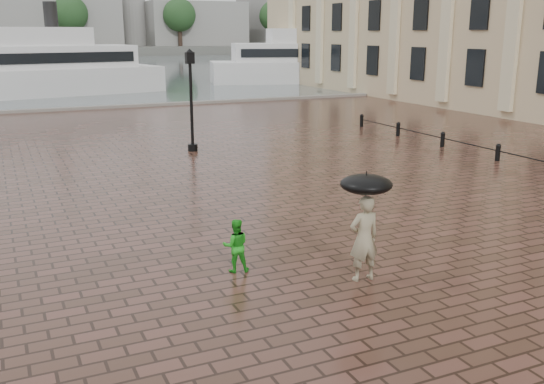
{
  "coord_description": "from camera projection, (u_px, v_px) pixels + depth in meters",
  "views": [
    {
      "loc": [
        -5.03,
        -12.3,
        5.21
      ],
      "look_at": [
        0.99,
        0.88,
        1.4
      ],
      "focal_mm": 40.0,
      "sensor_mm": 36.0,
      "label": 1
    }
  ],
  "objects": [
    {
      "name": "umbrella",
      "position": [
        366.0,
        184.0,
        12.67
      ],
      "size": [
        1.1,
        1.1,
        1.2
      ],
      "color": "black",
      "rests_on": "ground"
    },
    {
      "name": "bollard_row",
      "position": [
        498.0,
        151.0,
        25.41
      ],
      "size": [
        0.22,
        21.22,
        0.73
      ],
      "color": "black",
      "rests_on": "ground"
    },
    {
      "name": "far_shore",
      "position": [
        10.0,
        50.0,
        154.66
      ],
      "size": [
        300.0,
        60.0,
        2.0
      ],
      "primitive_type": "cube",
      "color": "#4C4C47",
      "rests_on": "ground"
    },
    {
      "name": "ferry_near",
      "position": [
        21.0,
        68.0,
        50.61
      ],
      "size": [
        24.33,
        10.26,
        7.76
      ],
      "rotation": [
        0.0,
        0.0,
        0.2
      ],
      "color": "silver",
      "rests_on": "ground"
    },
    {
      "name": "ground",
      "position": [
        249.0,
        263.0,
        14.17
      ],
      "size": [
        300.0,
        300.0,
        0.0
      ],
      "primitive_type": "plane",
      "color": "#3B251B",
      "rests_on": "ground"
    },
    {
      "name": "quay_edge",
      "position": [
        74.0,
        110.0,
        42.32
      ],
      "size": [
        80.0,
        0.6,
        0.3
      ],
      "primitive_type": "cube",
      "color": "slate",
      "rests_on": "ground"
    },
    {
      "name": "far_trees",
      "position": [
        9.0,
        13.0,
        133.17
      ],
      "size": [
        188.0,
        8.0,
        13.5
      ],
      "color": "#2D2119",
      "rests_on": "ground"
    },
    {
      "name": "child_pedestrian",
      "position": [
        236.0,
        246.0,
        13.53
      ],
      "size": [
        0.69,
        0.6,
        1.22
      ],
      "primitive_type": "imported",
      "rotation": [
        0.0,
        0.0,
        2.89
      ],
      "color": "#1D981C",
      "rests_on": "ground"
    },
    {
      "name": "harbour_water",
      "position": [
        26.0,
        67.0,
        95.1
      ],
      "size": [
        240.0,
        240.0,
        0.0
      ],
      "primitive_type": "plane",
      "color": "#485358",
      "rests_on": "ground"
    },
    {
      "name": "distant_skyline",
      "position": [
        201.0,
        17.0,
        163.05
      ],
      "size": [
        102.5,
        22.0,
        33.0
      ],
      "color": "gray",
      "rests_on": "ground"
    },
    {
      "name": "ferry_far",
      "position": [
        321.0,
        60.0,
        65.47
      ],
      "size": [
        24.28,
        11.58,
        7.75
      ],
      "rotation": [
        0.0,
        0.0,
        -0.26
      ],
      "color": "silver",
      "rests_on": "ground"
    },
    {
      "name": "adult_pedestrian",
      "position": [
        364.0,
        238.0,
        12.97
      ],
      "size": [
        0.72,
        0.49,
        1.9
      ],
      "primitive_type": "imported",
      "rotation": [
        0.0,
        0.0,
        3.09
      ],
      "color": "gray",
      "rests_on": "ground"
    }
  ]
}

